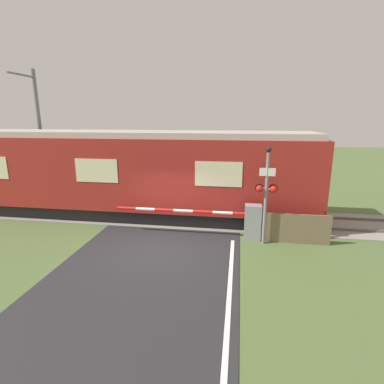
# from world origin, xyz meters

# --- Properties ---
(ground_plane) EXTENTS (80.00, 80.00, 0.00)m
(ground_plane) POSITION_xyz_m (0.00, 0.00, 0.00)
(ground_plane) COLOR #4C6033
(track_bed) EXTENTS (36.00, 3.20, 0.13)m
(track_bed) POSITION_xyz_m (0.00, 3.41, 0.02)
(track_bed) COLOR gray
(track_bed) RESTS_ON ground_plane
(train) EXTENTS (18.00, 3.09, 3.84)m
(train) POSITION_xyz_m (-3.11, 3.41, 1.97)
(train) COLOR black
(train) RESTS_ON ground_plane
(crossing_barrier) EXTENTS (5.61, 0.44, 1.33)m
(crossing_barrier) POSITION_xyz_m (2.78, 1.29, 0.72)
(crossing_barrier) COLOR gray
(crossing_barrier) RESTS_ON ground_plane
(signal_post) EXTENTS (0.77, 0.26, 3.46)m
(signal_post) POSITION_xyz_m (3.57, 0.97, 1.97)
(signal_post) COLOR gray
(signal_post) RESTS_ON ground_plane
(catenary_pole) EXTENTS (0.20, 1.90, 6.81)m
(catenary_pole) POSITION_xyz_m (-7.90, 5.32, 3.56)
(catenary_pole) COLOR slate
(catenary_pole) RESTS_ON ground_plane
(roadside_fence) EXTENTS (2.44, 0.06, 1.10)m
(roadside_fence) POSITION_xyz_m (4.68, 1.15, 0.55)
(roadside_fence) COLOR #726047
(roadside_fence) RESTS_ON ground_plane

